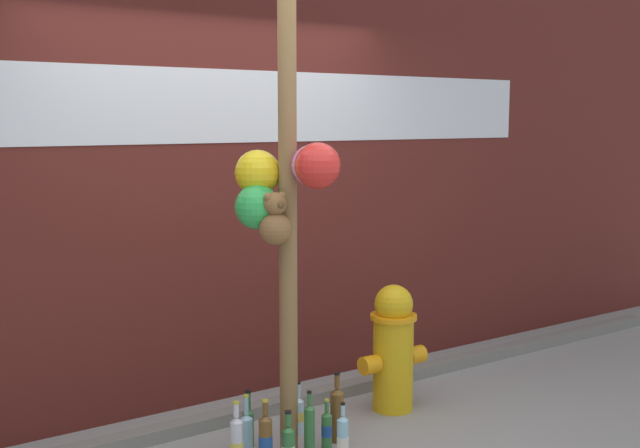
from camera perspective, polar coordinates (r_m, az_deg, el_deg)
name	(u,v)px	position (r m, az deg, el deg)	size (l,w,h in m)	color
building_wall	(209,116)	(5.21, -7.97, 7.69)	(10.00, 0.21, 3.74)	#561E19
curb_strip	(250,412)	(5.10, -5.03, -13.23)	(8.00, 0.12, 0.08)	slate
memorial_post	(284,154)	(4.20, -2.58, 5.02)	(0.50, 0.57, 3.01)	olive
fire_hydrant	(393,347)	(5.14, 5.26, -8.77)	(0.49, 0.30, 0.81)	gold
bottle_0	(237,445)	(4.35, -5.98, -15.44)	(0.07, 0.07, 0.39)	silver
bottle_1	(343,439)	(4.47, 1.64, -15.10)	(0.06, 0.06, 0.33)	#93CCE0
bottle_2	(246,434)	(4.53, -5.28, -14.70)	(0.07, 0.07, 0.35)	#93CCE0
bottle_3	(327,430)	(4.59, 0.48, -14.53)	(0.06, 0.06, 0.30)	#337038
bottle_4	(266,442)	(4.37, -3.92, -15.27)	(0.07, 0.07, 0.38)	brown
bottle_5	(337,413)	(4.71, 1.22, -13.38)	(0.08, 0.08, 0.41)	brown
bottle_6	(309,429)	(4.51, -0.76, -14.49)	(0.06, 0.06, 0.37)	#337038
bottle_7	(288,445)	(4.42, -2.28, -15.55)	(0.07, 0.07, 0.31)	#337038
bottle_8	(248,425)	(4.66, -5.15, -14.10)	(0.06, 0.06, 0.33)	#337038
bottle_9	(299,414)	(4.83, -1.54, -13.45)	(0.06, 0.06, 0.31)	#B2DBEA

